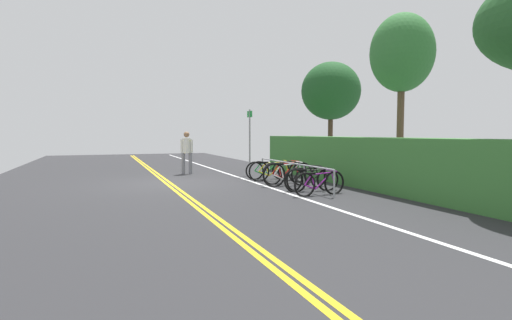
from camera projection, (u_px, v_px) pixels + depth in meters
name	position (u px, v px, depth m)	size (l,w,h in m)	color
ground_plane	(168.00, 184.00, 13.30)	(38.96, 11.82, 0.05)	#2B2B2D
centre_line_yellow_inner	(166.00, 183.00, 13.27)	(35.07, 0.10, 0.00)	gold
centre_line_yellow_outer	(170.00, 183.00, 13.33)	(35.07, 0.10, 0.00)	gold
bike_lane_stripe_white	(246.00, 180.00, 14.28)	(35.07, 0.12, 0.00)	white
bike_rack	(292.00, 168.00, 12.58)	(5.01, 0.05, 0.74)	#9EA0A5
bicycle_0	(268.00, 170.00, 14.46)	(0.46, 1.66, 0.69)	black
bicycle_1	(273.00, 171.00, 13.87)	(0.55, 1.72, 0.75)	black
bicycle_2	(285.00, 172.00, 13.21)	(0.46, 1.73, 0.77)	black
bicycle_3	(288.00, 174.00, 12.58)	(0.46, 1.73, 0.79)	black
bicycle_4	(307.00, 178.00, 11.97)	(0.69, 1.65, 0.71)	black
bicycle_5	(312.00, 180.00, 11.42)	(0.46, 1.69, 0.71)	black
bicycle_6	(320.00, 183.00, 10.70)	(0.46, 1.63, 0.69)	black
pedestrian	(187.00, 150.00, 16.15)	(0.32, 0.47, 1.72)	slate
sign_post_near	(250.00, 136.00, 15.59)	(0.36, 0.08, 2.57)	gray
hedge_backdrop	(378.00, 163.00, 11.93)	(13.96, 1.13, 1.53)	#387533
tree_near_left	(331.00, 91.00, 17.91)	(2.64, 2.64, 4.83)	#473323
tree_mid	(402.00, 54.00, 13.23)	(2.08, 2.08, 5.60)	brown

